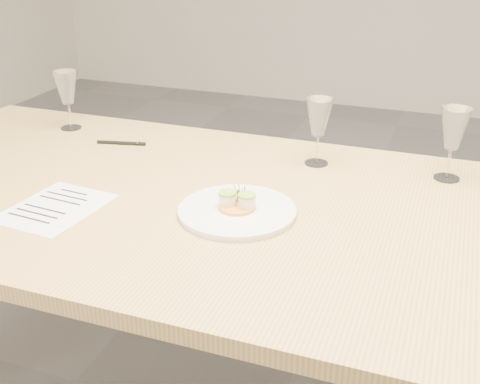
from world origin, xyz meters
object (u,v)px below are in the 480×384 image
(ballpoint_pen, at_px, (122,143))
(wine_glass_0, at_px, (66,89))
(wine_glass_2, at_px, (454,130))
(recipe_sheet, at_px, (55,208))
(wine_glass_1, at_px, (319,119))
(dining_table, at_px, (272,233))
(dinner_plate, at_px, (237,210))

(ballpoint_pen, height_order, wine_glass_0, wine_glass_0)
(wine_glass_0, xyz_separation_m, wine_glass_2, (1.20, -0.01, 0.00))
(wine_glass_0, height_order, wine_glass_2, wine_glass_2)
(recipe_sheet, xyz_separation_m, wine_glass_1, (0.53, 0.50, 0.13))
(recipe_sheet, xyz_separation_m, wine_glass_2, (0.89, 0.52, 0.14))
(ballpoint_pen, xyz_separation_m, wine_glass_2, (0.96, 0.07, 0.13))
(dining_table, xyz_separation_m, recipe_sheet, (-0.50, -0.18, 0.07))
(dining_table, relative_size, wine_glass_2, 12.13)
(recipe_sheet, xyz_separation_m, ballpoint_pen, (-0.08, 0.45, 0.00))
(wine_glass_2, bearing_deg, wine_glass_1, -177.56)
(dinner_plate, distance_m, wine_glass_1, 0.41)
(wine_glass_0, height_order, wine_glass_1, wine_glass_0)
(wine_glass_2, bearing_deg, recipe_sheet, -149.64)
(recipe_sheet, relative_size, wine_glass_0, 1.39)
(dinner_plate, distance_m, wine_glass_0, 0.86)
(dinner_plate, xyz_separation_m, wine_glass_0, (-0.75, 0.41, 0.12))
(dining_table, bearing_deg, wine_glass_1, 84.64)
(dining_table, height_order, dinner_plate, dinner_plate)
(wine_glass_1, xyz_separation_m, wine_glass_2, (0.36, 0.02, 0.00))
(dinner_plate, height_order, wine_glass_0, wine_glass_0)
(wine_glass_0, bearing_deg, dinner_plate, -28.60)
(dining_table, xyz_separation_m, wine_glass_1, (0.03, 0.32, 0.20))
(dinner_plate, bearing_deg, recipe_sheet, -164.26)
(dinner_plate, distance_m, ballpoint_pen, 0.60)
(dining_table, relative_size, dinner_plate, 8.51)
(wine_glass_1, height_order, wine_glass_2, wine_glass_2)
(dining_table, xyz_separation_m, wine_glass_2, (0.39, 0.34, 0.21))
(wine_glass_1, bearing_deg, wine_glass_0, 178.29)
(wine_glass_0, bearing_deg, dining_table, -23.04)
(recipe_sheet, distance_m, wine_glass_0, 0.63)
(dinner_plate, bearing_deg, ballpoint_pen, 147.09)
(recipe_sheet, relative_size, wine_glass_2, 1.36)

